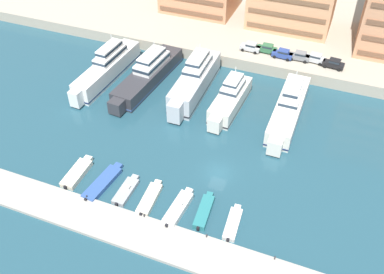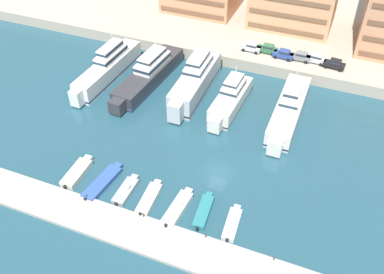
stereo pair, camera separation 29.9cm
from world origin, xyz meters
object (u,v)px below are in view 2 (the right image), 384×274
Objects in this scene: yacht_silver_mid_left at (195,80)px; car_silver_far_left at (251,47)px; motorboat_white_mid_right at (232,223)px; motorboat_teal_center_right at (204,211)px; motorboat_cream_far_left at (77,172)px; car_blue_mid_left at (284,54)px; motorboat_cream_center_left at (149,198)px; car_green_left at (268,48)px; yacht_white_far_left at (108,67)px; yacht_ivory_center_left at (231,98)px; motorboat_grey_mid_left at (126,190)px; yacht_ivory_center at (289,107)px; car_grey_center_left at (301,56)px; motorboat_white_center at (178,208)px; car_silver_center at (316,58)px; yacht_charcoal_left at (149,73)px; motorboat_blue_left at (103,182)px; car_black_center_right at (335,64)px.

car_silver_far_left is at bearing 65.59° from yacht_silver_mid_left.
car_silver_far_left is (-9.43, 41.79, 2.94)m from motorboat_white_mid_right.
motorboat_teal_center_right is 1.07× the size of motorboat_white_mid_right.
car_blue_mid_left is at bearing 61.77° from motorboat_cream_far_left.
car_green_left reaches higher than motorboat_cream_center_left.
yacht_ivory_center_left is (25.35, -0.50, -0.29)m from yacht_white_far_left.
car_green_left is (10.07, 42.44, 2.99)m from motorboat_grey_mid_left.
yacht_silver_mid_left is 2.92× the size of motorboat_cream_far_left.
yacht_white_far_left is 3.47× the size of motorboat_white_mid_right.
yacht_ivory_center reaches higher than motorboat_cream_center_left.
motorboat_cream_far_left is 8.55m from motorboat_grey_mid_left.
yacht_white_far_left is at bearing -154.33° from car_grey_center_left.
motorboat_grey_mid_left is 11.92m from motorboat_teal_center_right.
motorboat_cream_center_left is 0.93× the size of motorboat_white_center.
yacht_silver_mid_left is 24.74m from car_silver_center.
yacht_ivory_center is 19.49m from car_silver_far_left.
yacht_ivory_center is 5.15× the size of car_grey_center_left.
motorboat_cream_center_left is at bearing -110.68° from car_silver_center.
car_blue_mid_left is (9.69, 41.60, 2.98)m from motorboat_cream_center_left.
yacht_charcoal_left reaches higher than motorboat_grey_mid_left.
motorboat_white_center reaches higher than motorboat_blue_left.
motorboat_cream_center_left is 42.82m from car_blue_mid_left.
motorboat_cream_center_left is 1.64× the size of car_silver_far_left.
yacht_ivory_center reaches higher than motorboat_white_center.
yacht_ivory_center_left reaches higher than car_black_center_right.
motorboat_blue_left is 2.05× the size of car_green_left.
yacht_ivory_center_left is at bearing 56.27° from motorboat_cream_far_left.
yacht_ivory_center reaches higher than yacht_charcoal_left.
motorboat_cream_center_left is (13.23, -27.06, -1.64)m from yacht_charcoal_left.
motorboat_grey_mid_left is 1.47× the size of car_silver_center.
car_blue_mid_left is (31.04, 16.09, 1.00)m from yacht_white_far_left.
yacht_charcoal_left reaches higher than car_blue_mid_left.
yacht_white_far_left is at bearing -158.59° from car_black_center_right.
motorboat_white_mid_right is (-1.94, -26.00, -1.78)m from yacht_ivory_center.
motorboat_grey_mid_left is at bearing -99.24° from car_silver_far_left.
yacht_charcoal_left is 26.65m from motorboat_cream_far_left.
motorboat_white_mid_right is at bearing -71.39° from yacht_ivory_center_left.
yacht_ivory_center_left reaches higher than motorboat_cream_far_left.
motorboat_teal_center_right is (15.87, 0.39, 0.06)m from motorboat_blue_left.
motorboat_blue_left is at bearing 177.91° from motorboat_grey_mid_left.
car_grey_center_left is at bearing 41.44° from yacht_silver_mid_left.
car_silver_center is at bearing 55.30° from yacht_ivory_center_left.
motorboat_white_center reaches higher than motorboat_white_mid_right.
yacht_charcoal_left is at bearing 116.05° from motorboat_cream_center_left.
car_silver_center reaches higher than motorboat_white_mid_right.
car_green_left is (18.61, 42.05, 2.91)m from motorboat_cream_far_left.
car_silver_far_left is at bearing 102.71° from motorboat_white_mid_right.
motorboat_blue_left is at bearing -98.70° from yacht_silver_mid_left.
motorboat_cream_center_left is (3.68, -27.29, -2.27)m from yacht_silver_mid_left.
car_grey_center_left is (6.79, -0.49, 0.00)m from car_green_left.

